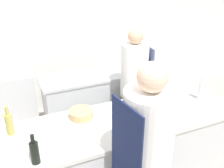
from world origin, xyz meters
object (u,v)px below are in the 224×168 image
Objects in this scene: cup at (173,105)px; stockpot at (136,60)px; bowl_prep_small at (30,144)px; bowl_mixing_large at (177,115)px; bottle_cooking_oil at (142,112)px; oven_range at (9,101)px; chef_at_stove at (134,90)px; bottle_vinegar at (9,123)px; bowl_ceramic_blue at (81,114)px; chef_at_prep_near at (145,166)px; bottle_wine at (35,152)px; bottle_olive_oil at (201,90)px.

cup is 0.29× the size of stockpot.
bowl_mixing_large is at bearing -4.69° from bowl_prep_small.
bottle_cooking_oil reaches higher than bowl_mixing_large.
oven_range is 3.66× the size of bowl_mixing_large.
bottle_vinegar is (-1.58, -0.50, 0.19)m from chef_at_stove.
bowl_ceramic_blue is at bearing -65.36° from oven_range.
cup is at bearing -13.20° from bowl_ceramic_blue.
oven_range is 1.78m from bowl_ceramic_blue.
bowl_mixing_large is 2.88× the size of cup.
stockpot reaches higher than bowl_ceramic_blue.
bottle_cooking_oil is (0.29, 0.60, 0.10)m from chef_at_prep_near.
bottle_cooking_oil reaches higher than oven_range.
bowl_mixing_large is at bearing -62.09° from chef_at_prep_near.
bottle_olive_oil is at bearing 9.47° from bottle_wine.
bowl_prep_small is (-0.83, 0.59, 0.05)m from chef_at_prep_near.
stockpot is (1.77, 1.58, 0.00)m from bottle_wine.
bowl_ceramic_blue reaches higher than bowl_mixing_large.
chef_at_prep_near reaches higher than bowl_ceramic_blue.
bottle_vinegar is at bearing -178.37° from bowl_ceramic_blue.
bottle_olive_oil is 1.19× the size of bowl_mixing_large.
bottle_olive_oil reaches higher than oven_range.
cup is at bearing -56.44° from chef_at_prep_near.
bottle_olive_oil reaches higher than bottle_wine.
bottle_olive_oil is 0.99× the size of stockpot.
chef_at_stove is (1.59, -1.07, 0.37)m from oven_range.
chef_at_prep_near is at bearing -116.35° from stockpot.
oven_range is at bearing 129.83° from bowl_mixing_large.
bottle_vinegar is at bearing 41.16° from chef_at_prep_near.
oven_range is at bearing 114.64° from bowl_ceramic_blue.
bowl_prep_small reaches higher than oven_range.
bowl_mixing_large is (1.46, 0.10, -0.08)m from bottle_wine.
bowl_ceramic_blue is at bearing 172.75° from bottle_olive_oil.
oven_range is 1.96m from chef_at_stove.
oven_range is 1.67m from bottle_vinegar.
bowl_mixing_large is 1.22× the size of bowl_prep_small.
oven_range is 4.47× the size of bowl_prep_small.
chef_at_stove is at bearing -120.65° from stockpot.
chef_at_stove reaches higher than bottle_cooking_oil.
bottle_cooking_oil is 0.43m from cup.
bowl_ceramic_blue is at bearing 26.98° from bowl_prep_small.
bottle_wine is at bearing -168.02° from bottle_cooking_oil.
chef_at_prep_near reaches higher than bowl_mixing_large.
chef_at_stove is 1.67m from bottle_vinegar.
cup reaches higher than oven_range.
bottle_vinegar is 1.18× the size of bowl_mixing_large.
bottle_cooking_oil is at bearing -174.90° from cup.
bowl_mixing_large is (0.65, 0.46, 0.05)m from chef_at_prep_near.
stockpot reaches higher than bowl_mixing_large.
bowl_ceramic_blue is (-0.92, 0.40, 0.01)m from bowl_mixing_large.
chef_at_prep_near reaches higher than bottle_cooking_oil.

